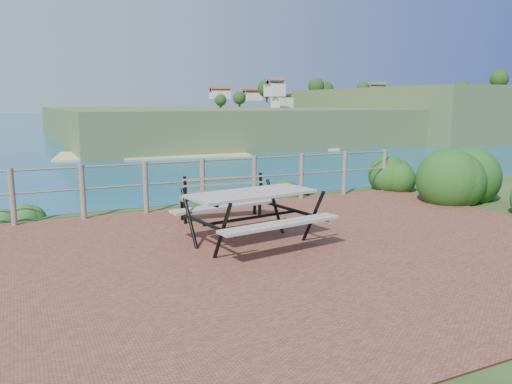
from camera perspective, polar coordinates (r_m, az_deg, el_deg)
ground at (r=7.19m, az=2.94°, el=-6.91°), size 10.00×7.00×0.12m
ocean at (r=206.08m, az=-24.86°, el=8.63°), size 1200.00×1200.00×0.00m
safety_railing at (r=10.07m, az=-6.13°, el=1.31°), size 9.40×0.10×1.00m
distant_bay at (r=273.22m, az=14.92°, el=9.04°), size 290.00×232.36×24.00m
picnic_table at (r=7.40m, az=-0.52°, el=-2.35°), size 1.98×1.62×0.79m
park_bench at (r=9.05m, az=-4.02°, el=0.27°), size 1.53×0.53×0.85m
shrub_right_front at (r=11.76m, az=21.97°, el=-0.93°), size 1.36×1.36×1.93m
shrub_right_edge at (r=12.90m, az=15.55°, el=0.36°), size 0.97×0.97×1.39m
shrub_lip_west at (r=10.06m, az=-25.63°, el=-2.98°), size 0.86×0.86×0.64m
shrub_lip_east at (r=11.71m, az=3.23°, el=-0.24°), size 0.73×0.73×0.46m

